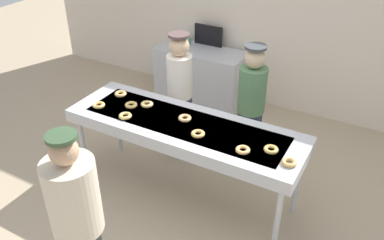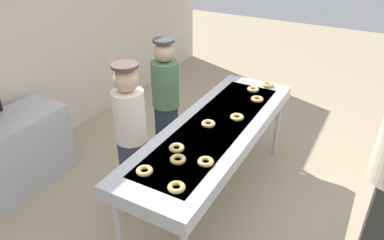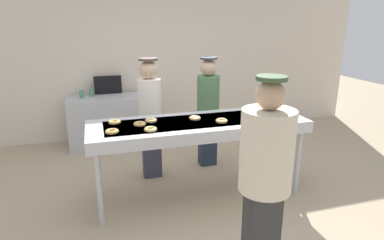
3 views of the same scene
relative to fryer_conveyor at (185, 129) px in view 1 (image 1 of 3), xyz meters
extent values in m
plane|color=tan|center=(0.00, 0.00, -0.88)|extent=(16.00, 16.00, 0.00)
cube|color=beige|center=(0.00, 2.52, 0.68)|extent=(8.00, 0.12, 3.13)
cube|color=#B7BABF|center=(0.00, 0.00, 0.01)|extent=(2.53, 0.80, 0.13)
cube|color=slate|center=(0.00, 0.00, 0.03)|extent=(2.15, 0.56, 0.08)
cylinder|color=#B7BABF|center=(-1.16, -0.32, -0.47)|extent=(0.06, 0.06, 0.82)
cylinder|color=#B7BABF|center=(1.16, -0.32, -0.47)|extent=(0.06, 0.06, 0.82)
cylinder|color=#B7BABF|center=(-1.16, 0.32, -0.47)|extent=(0.06, 0.06, 0.82)
cylinder|color=#B7BABF|center=(1.16, 0.32, -0.47)|extent=(0.06, 0.06, 0.82)
torus|color=#ECB963|center=(-0.99, -0.16, 0.09)|extent=(0.19, 0.19, 0.04)
torus|color=#EAB16A|center=(0.72, -0.17, 0.09)|extent=(0.19, 0.19, 0.04)
torus|color=#DBB56F|center=(-0.54, 0.11, 0.09)|extent=(0.19, 0.19, 0.04)
torus|color=#ECB664|center=(-0.94, 0.16, 0.09)|extent=(0.19, 0.19, 0.04)
torus|color=#E5B45C|center=(0.94, -0.04, 0.09)|extent=(0.19, 0.19, 0.04)
torus|color=#E0B75F|center=(-0.68, 0.01, 0.09)|extent=(0.17, 0.17, 0.04)
torus|color=#DEBC66|center=(-0.60, -0.21, 0.09)|extent=(0.19, 0.19, 0.04)
torus|color=#E4B16F|center=(-0.03, 0.06, 0.09)|extent=(0.19, 0.19, 0.04)
torus|color=#E6B45E|center=(0.23, -0.14, 0.09)|extent=(0.18, 0.18, 0.04)
torus|color=#E1AF61|center=(1.15, -0.15, 0.09)|extent=(0.16, 0.16, 0.04)
cube|color=#353649|center=(-0.45, 0.68, -0.46)|extent=(0.24, 0.18, 0.83)
cylinder|color=silver|center=(-0.45, 0.68, 0.21)|extent=(0.30, 0.30, 0.52)
sphere|color=tan|center=(-0.45, 0.68, 0.59)|extent=(0.23, 0.23, 0.23)
cylinder|color=#503C3A|center=(-0.45, 0.68, 0.72)|extent=(0.24, 0.24, 0.03)
cube|color=#202D42|center=(0.40, 0.83, -0.49)|extent=(0.24, 0.18, 0.79)
cylinder|color=#4C724C|center=(0.40, 0.83, 0.18)|extent=(0.32, 0.32, 0.54)
sphere|color=tan|center=(0.40, 0.83, 0.56)|extent=(0.23, 0.23, 0.23)
cylinder|color=#363A3E|center=(0.40, 0.83, 0.69)|extent=(0.24, 0.24, 0.03)
cylinder|color=beige|center=(0.00, -1.58, 0.32)|extent=(0.38, 0.38, 0.60)
sphere|color=tan|center=(0.00, -1.58, 0.72)|extent=(0.20, 0.20, 0.20)
cylinder|color=#365133|center=(0.00, -1.58, 0.83)|extent=(0.21, 0.21, 0.03)
cube|color=#B7BABF|center=(-0.91, 2.07, -0.46)|extent=(1.38, 0.59, 0.84)
cylinder|color=#4C8C66|center=(-1.19, 2.19, 0.02)|extent=(0.08, 0.08, 0.12)
cylinder|color=#4C8C66|center=(-1.34, 2.13, 0.02)|extent=(0.08, 0.08, 0.12)
cube|color=black|center=(-0.91, 2.32, 0.12)|extent=(0.46, 0.04, 0.31)
camera|label=1|loc=(1.79, -3.08, 2.30)|focal=38.34mm
camera|label=2|loc=(-2.77, -1.28, 1.86)|focal=33.85mm
camera|label=3|loc=(-1.12, -3.51, 1.21)|focal=31.12mm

